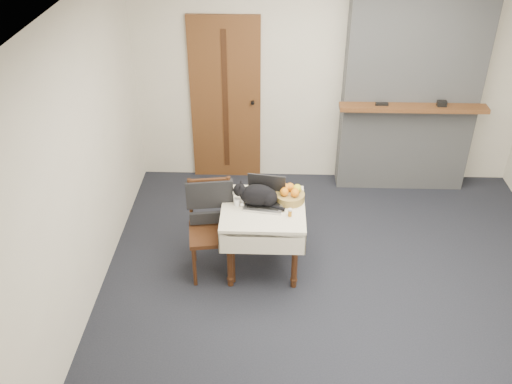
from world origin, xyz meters
TOP-DOWN VIEW (x-y plane):
  - ground at (0.00, 0.00)m, footprint 4.50×4.50m
  - room_shell at (0.00, 0.46)m, footprint 4.52×4.01m
  - door at (-1.20, 1.97)m, footprint 0.82×0.10m
  - chimney at (0.90, 1.85)m, footprint 1.62×0.48m
  - side_table at (-0.72, 0.20)m, footprint 0.78×0.78m
  - laptop at (-0.70, 0.28)m, footprint 0.40×0.36m
  - cat at (-0.76, 0.24)m, footprint 0.49×0.23m
  - cream_jar at (-0.96, 0.23)m, footprint 0.06×0.06m
  - pill_bottle at (-0.47, 0.06)m, footprint 0.04×0.04m
  - fruit_basket at (-0.47, 0.32)m, footprint 0.28×0.28m
  - desk_clutter at (-0.57, 0.26)m, footprint 0.10×0.11m
  - chair at (-1.21, 0.19)m, footprint 0.49×0.48m

SIDE VIEW (x-z plane):
  - ground at x=0.00m, z-range 0.00..0.00m
  - side_table at x=-0.72m, z-range 0.24..0.94m
  - chair at x=-1.21m, z-range 0.13..1.09m
  - desk_clutter at x=-0.57m, z-range 0.70..0.71m
  - cream_jar at x=-0.96m, z-range 0.70..0.77m
  - pill_bottle at x=-0.47m, z-range 0.70..0.78m
  - fruit_basket at x=-0.47m, z-range 0.68..0.84m
  - laptop at x=-0.70m, z-range 0.63..0.90m
  - cat at x=-0.76m, z-range 0.68..0.92m
  - door at x=-1.20m, z-range 0.00..2.00m
  - chimney at x=0.90m, z-range 0.00..2.60m
  - room_shell at x=0.00m, z-range 0.46..3.07m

